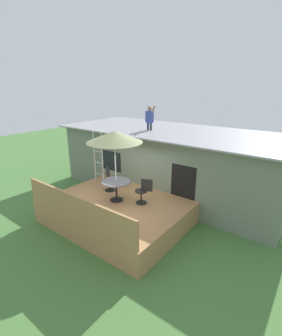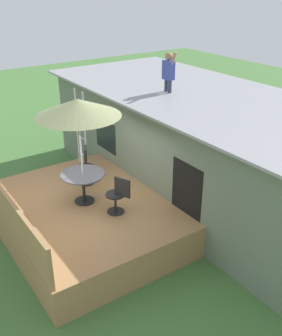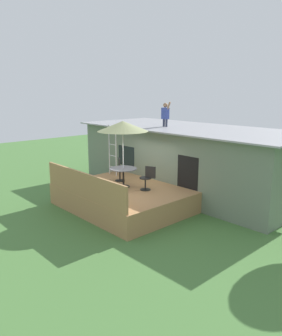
% 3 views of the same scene
% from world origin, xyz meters
% --- Properties ---
extents(ground_plane, '(40.00, 40.00, 0.00)m').
position_xyz_m(ground_plane, '(0.00, 0.00, 0.00)').
color(ground_plane, '#477538').
extents(house, '(10.50, 4.50, 2.86)m').
position_xyz_m(house, '(0.00, 3.60, 1.44)').
color(house, slate).
rests_on(house, ground).
extents(deck, '(4.82, 3.95, 0.80)m').
position_xyz_m(deck, '(0.00, 0.00, 0.40)').
color(deck, '#A87A4C').
rests_on(deck, ground).
extents(deck_railing, '(4.72, 0.08, 0.90)m').
position_xyz_m(deck_railing, '(0.00, -1.93, 1.25)').
color(deck_railing, '#A87A4C').
rests_on(deck_railing, deck).
extents(patio_table, '(1.04, 1.04, 0.74)m').
position_xyz_m(patio_table, '(-0.08, -0.07, 1.39)').
color(patio_table, black).
rests_on(patio_table, deck).
extents(patio_umbrella, '(1.90, 1.90, 2.54)m').
position_xyz_m(patio_umbrella, '(-0.08, -0.07, 3.15)').
color(patio_umbrella, silver).
rests_on(patio_umbrella, deck).
extents(step_ladder, '(0.52, 0.04, 2.20)m').
position_xyz_m(step_ladder, '(-1.92, 0.84, 1.90)').
color(step_ladder, silver).
rests_on(step_ladder, deck).
extents(person_figure, '(0.47, 0.20, 1.11)m').
position_xyz_m(person_figure, '(-0.80, 2.99, 3.47)').
color(person_figure, '#33384C').
rests_on(person_figure, house).
extents(patio_chair_left, '(0.57, 0.44, 0.92)m').
position_xyz_m(patio_chair_left, '(-0.95, 0.45, 1.26)').
color(patio_chair_left, black).
rests_on(patio_chair_left, deck).
extents(patio_chair_right, '(0.59, 0.44, 0.92)m').
position_xyz_m(patio_chair_right, '(0.83, 0.33, 1.26)').
color(patio_chair_right, black).
rests_on(patio_chair_right, deck).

